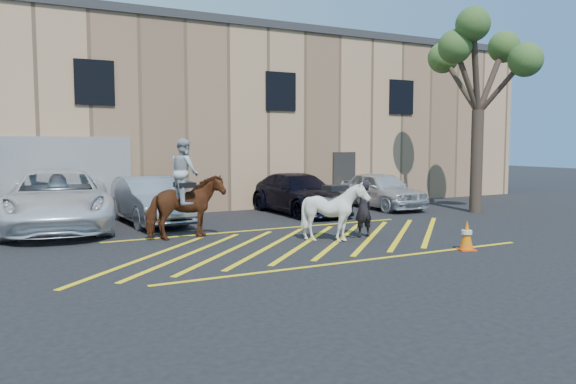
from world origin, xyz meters
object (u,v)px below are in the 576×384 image
saddled_white (335,211)px  car_white_pickup (58,200)px  car_silver_sedan (149,200)px  car_white_suv (381,190)px  handler (363,209)px  car_blue_suv (299,194)px  mounted_bay (185,199)px  traffic_cone (467,235)px  tree (479,58)px

saddled_white → car_white_pickup: bearing=138.0°
car_silver_sedan → car_white_suv: (9.15, -0.18, -0.03)m
handler → car_white_suv: bearing=-133.7°
car_blue_suv → car_white_suv: (3.66, -0.12, -0.00)m
mounted_bay → traffic_cone: (5.54, -4.71, -0.73)m
car_white_pickup → car_silver_sedan: (2.74, 0.04, -0.14)m
car_white_pickup → mounted_bay: (2.85, -3.41, 0.20)m
car_white_pickup → car_white_suv: 11.89m
car_white_pickup → tree: 15.28m
car_white_pickup → tree: size_ratio=0.88×
handler → tree: bearing=-162.0°
car_silver_sedan → car_white_suv: size_ratio=1.07×
car_silver_sedan → tree: 12.83m
car_silver_sedan → car_white_suv: car_silver_sedan is taller
tree → car_silver_sedan: bearing=166.1°
car_blue_suv → car_white_suv: car_blue_suv is taller
tree → mounted_bay: bearing=-177.0°
handler → traffic_cone: (1.10, -2.74, -0.42)m
traffic_cone → tree: tree is taller
car_blue_suv → tree: tree is taller
car_silver_sedan → saddled_white: saddled_white is taller
car_white_suv → saddled_white: (-5.68, -5.46, 0.08)m
car_white_pickup → car_white_suv: (11.89, -0.14, -0.17)m
car_blue_suv → tree: bearing=-25.9°
car_silver_sedan → saddled_white: bearing=-61.2°
tree → traffic_cone: bearing=-137.8°
car_blue_suv → mounted_bay: mounted_bay is taller
saddled_white → traffic_cone: (2.17, -2.52, -0.44)m
car_white_pickup → traffic_cone: bearing=-36.7°
car_silver_sedan → traffic_cone: bearing=-58.2°
car_silver_sedan → car_white_pickup: bearing=177.9°
car_white_pickup → car_silver_sedan: car_white_pickup is taller
mounted_bay → tree: tree is taller
mounted_bay → tree: (11.38, 0.60, 4.60)m
car_silver_sedan → handler: bearing=-52.9°
mounted_bay → traffic_cone: mounted_bay is taller
car_white_pickup → tree: bearing=-3.8°
mounted_bay → car_blue_suv: bearing=32.2°
handler → saddled_white: saddled_white is taller
car_white_suv → saddled_white: saddled_white is taller
car_white_suv → mounted_bay: size_ratio=1.57×
car_silver_sedan → mounted_bay: bearing=-91.1°
handler → car_silver_sedan: bearing=-52.4°
car_blue_suv → saddled_white: 5.94m
car_white_suv → traffic_cone: car_white_suv is taller
car_blue_suv → saddled_white: bearing=-110.8°
car_silver_sedan → mounted_bay: size_ratio=1.68×
car_white_suv → saddled_white: bearing=-134.9°
car_silver_sedan → traffic_cone: car_silver_sedan is taller
car_white_suv → tree: 6.11m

